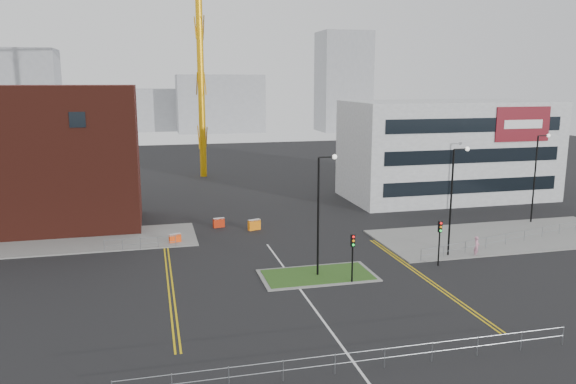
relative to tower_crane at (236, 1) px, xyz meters
name	(u,v)px	position (x,y,z in m)	size (l,w,h in m)	color
ground	(324,322)	(-3.66, -56.36, -26.13)	(200.00, 200.00, 0.00)	black
pavement_left	(38,244)	(-23.66, -34.36, -26.07)	(28.00, 8.00, 0.12)	slate
pavement_right	(503,237)	(18.34, -42.36, -26.07)	(24.00, 10.00, 0.12)	slate
island_kerb	(318,275)	(-1.66, -48.36, -26.09)	(8.60, 4.60, 0.08)	slate
grass_island	(318,275)	(-1.66, -48.36, -26.07)	(8.00, 4.00, 0.12)	#274E1A
brick_building	(10,161)	(-26.63, -28.36, -19.28)	(24.20, 10.07, 14.24)	#4B1B12
office_block	(447,150)	(22.35, -24.39, -20.13)	(25.00, 12.20, 12.00)	#AAACAF
tower_crane	(236,1)	(0.00, 0.00, 0.00)	(51.77, 13.36, 37.84)	#EFA50E
streetlamp_island	(321,206)	(-1.44, -48.36, -20.72)	(1.46, 0.36, 9.18)	black
streetlamp_right_near	(454,193)	(10.56, -46.36, -20.72)	(1.46, 0.36, 9.18)	black
streetlamp_right_far	(537,171)	(24.56, -38.36, -20.72)	(1.46, 0.36, 9.18)	black
traffic_light_island	(353,249)	(0.34, -50.38, -23.56)	(0.28, 0.33, 3.65)	black
traffic_light_right	(440,234)	(8.34, -48.38, -23.56)	(0.28, 0.33, 3.65)	black
railing_front	(360,357)	(-3.66, -62.36, -25.35)	(24.05, 0.05, 1.10)	gray
railing_left	(140,242)	(-14.66, -38.36, -25.39)	(6.05, 0.05, 1.10)	gray
railing_right	(506,237)	(16.84, -44.86, -25.35)	(19.05, 5.05, 1.10)	gray
centre_line	(315,309)	(-3.66, -54.36, -26.13)	(0.15, 30.00, 0.01)	silver
yellow_left_a	(168,279)	(-12.66, -46.36, -26.13)	(0.12, 24.00, 0.01)	gold
yellow_left_b	(172,279)	(-12.36, -46.36, -26.13)	(0.12, 24.00, 0.01)	gold
yellow_right_a	(421,276)	(5.84, -50.36, -26.13)	(0.12, 20.00, 0.01)	gold
yellow_right_b	(425,276)	(6.14, -50.36, -26.13)	(0.12, 20.00, 0.01)	gold
skyline_a	(20,95)	(-43.66, 63.64, -15.13)	(18.00, 12.00, 22.00)	gray
skyline_b	(220,104)	(6.34, 73.64, -18.13)	(24.00, 12.00, 16.00)	gray
skyline_c	(343,82)	(41.34, 68.64, -12.13)	(14.00, 12.00, 28.00)	gray
skyline_d	(155,110)	(-11.66, 83.64, -20.13)	(30.00, 12.00, 12.00)	gray
pedestrian	(477,247)	(12.57, -47.03, -25.26)	(0.64, 0.42, 1.75)	#CE859F
barrier_left	(175,238)	(-11.66, -37.03, -25.65)	(1.11, 0.64, 0.89)	#FA460D
barrier_mid	(219,222)	(-7.14, -32.36, -25.61)	(1.18, 0.58, 0.95)	red
barrier_right	(254,224)	(-3.87, -34.18, -25.56)	(1.31, 0.76, 1.04)	orange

